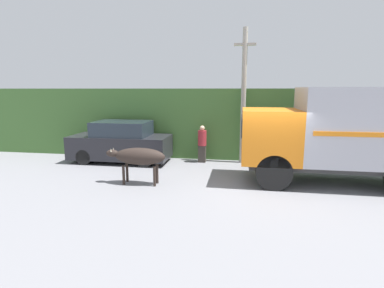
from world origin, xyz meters
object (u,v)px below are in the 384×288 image
object	(u,v)px
brown_cow	(139,157)
parked_suv	(121,143)
utility_pole	(244,94)
cargo_truck	(344,132)
pedestrian_on_hill	(202,143)

from	to	relation	value
brown_cow	parked_suv	distance (m)	3.44
parked_suv	utility_pole	distance (m)	5.72
cargo_truck	pedestrian_on_hill	bearing A→B (deg)	156.00
parked_suv	utility_pole	bearing A→B (deg)	4.39
cargo_truck	utility_pole	xyz separation A→B (m)	(-3.27, 2.57, 1.16)
brown_cow	utility_pole	size ratio (longest dim) A/B	0.36
utility_pole	parked_suv	bearing A→B (deg)	-172.10
parked_suv	utility_pole	xyz separation A→B (m)	(5.27, 0.73, 2.10)
pedestrian_on_hill	utility_pole	distance (m)	2.71
cargo_truck	pedestrian_on_hill	world-z (taller)	cargo_truck
cargo_truck	pedestrian_on_hill	distance (m)	5.59
parked_suv	pedestrian_on_hill	xyz separation A→B (m)	(3.55, 0.49, 0.02)
cargo_truck	pedestrian_on_hill	size ratio (longest dim) A/B	3.86
brown_cow	utility_pole	world-z (taller)	utility_pole
parked_suv	pedestrian_on_hill	bearing A→B (deg)	4.28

